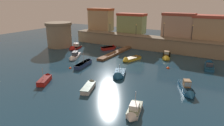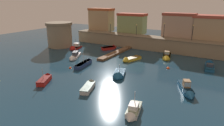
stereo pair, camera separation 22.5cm
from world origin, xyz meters
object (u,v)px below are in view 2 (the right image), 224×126
object	(u,v)px
moored_boat_7	(85,63)
mooring_buoy_1	(70,68)
quay_lamp_2	(164,28)
mooring_buoy_2	(168,68)
moored_boat_12	(75,48)
quay_lamp_0	(110,26)
fortress_tower	(60,34)
moored_boat_11	(111,48)
moored_boat_3	(133,112)
moored_boat_9	(187,90)
moored_boat_4	(119,75)
moored_boat_5	(74,56)
moored_boat_0	(167,57)
moored_boat_2	(209,65)
quay_lamp_1	(137,28)
moored_boat_1	(130,59)
moored_boat_8	(46,79)
moored_boat_10	(89,86)
quay_lamp_3	(193,30)

from	to	relation	value
moored_boat_7	mooring_buoy_1	size ratio (longest dim) A/B	12.23
quay_lamp_2	mooring_buoy_2	xyz separation A→B (m)	(5.49, -13.83, -6.12)
moored_boat_12	quay_lamp_0	bearing A→B (deg)	141.68
fortress_tower	mooring_buoy_1	distance (m)	21.23
mooring_buoy_2	moored_boat_11	bearing A→B (deg)	156.39
moored_boat_3	moored_boat_9	xyz separation A→B (m)	(4.32, 9.60, 0.06)
moored_boat_4	moored_boat_5	size ratio (longest dim) A/B	0.81
moored_boat_0	mooring_buoy_1	bearing A→B (deg)	-53.65
quay_lamp_2	moored_boat_7	world-z (taller)	quay_lamp_2
moored_boat_2	quay_lamp_1	bearing A→B (deg)	60.27
quay_lamp_1	moored_boat_1	distance (m)	14.76
quay_lamp_0	moored_boat_2	bearing A→B (deg)	-16.43
moored_boat_7	moored_boat_8	distance (m)	10.43
quay_lamp_2	mooring_buoy_2	world-z (taller)	quay_lamp_2
moored_boat_0	moored_boat_12	size ratio (longest dim) A/B	1.27
moored_boat_4	mooring_buoy_1	xyz separation A→B (m)	(-10.70, -0.95, -0.33)
moored_boat_9	mooring_buoy_1	xyz separation A→B (m)	(-22.54, -0.56, -0.50)
quay_lamp_1	quay_lamp_2	distance (m)	7.93
moored_boat_2	moored_boat_4	xyz separation A→B (m)	(-13.34, -14.36, -0.04)
quay_lamp_1	moored_boat_4	size ratio (longest dim) A/B	0.57
quay_lamp_2	moored_boat_8	xyz separation A→B (m)	(-10.45, -31.15, -5.69)
moored_boat_0	moored_boat_1	world-z (taller)	moored_boat_0
moored_boat_1	moored_boat_7	world-z (taller)	moored_boat_7
moored_boat_3	mooring_buoy_1	xyz separation A→B (m)	(-18.22, 9.03, -0.44)
quay_lamp_2	moored_boat_8	world-z (taller)	quay_lamp_2
moored_boat_11	mooring_buoy_1	xyz separation A→B (m)	(1.55, -18.18, -0.39)
moored_boat_9	quay_lamp_0	bearing A→B (deg)	-154.46
moored_boat_2	moored_boat_3	bearing A→B (deg)	159.61
quay_lamp_1	moored_boat_3	distance (m)	36.42
moored_boat_4	moored_boat_11	bearing A→B (deg)	-166.29
moored_boat_4	mooring_buoy_1	size ratio (longest dim) A/B	9.58
moored_boat_10	quay_lamp_0	bearing A→B (deg)	6.38
quay_lamp_1	quay_lamp_2	world-z (taller)	quay_lamp_2
quay_lamp_2	moored_boat_2	world-z (taller)	quay_lamp_2
moored_boat_3	moored_boat_5	distance (m)	26.97
moored_boat_11	moored_boat_4	bearing A→B (deg)	-117.17
quay_lamp_2	moored_boat_9	size ratio (longest dim) A/B	0.63
moored_boat_2	mooring_buoy_1	distance (m)	28.51
moored_boat_2	moored_boat_4	bearing A→B (deg)	130.16
moored_boat_0	moored_boat_3	size ratio (longest dim) A/B	1.36
moored_boat_4	moored_boat_7	xyz separation A→B (m)	(-9.41, 2.24, 0.09)
quay_lamp_2	mooring_buoy_1	bearing A→B (deg)	-115.70
quay_lamp_2	quay_lamp_3	bearing A→B (deg)	0.00
moored_boat_7	fortress_tower	bearing A→B (deg)	50.92
moored_boat_2	moored_boat_3	distance (m)	25.03
moored_boat_11	moored_boat_8	bearing A→B (deg)	-146.71
moored_boat_2	moored_boat_9	distance (m)	14.83
moored_boat_8	moored_boat_7	bearing A→B (deg)	-29.16
quay_lamp_0	mooring_buoy_2	bearing A→B (deg)	-32.05
mooring_buoy_2	moored_boat_0	bearing A→B (deg)	108.77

